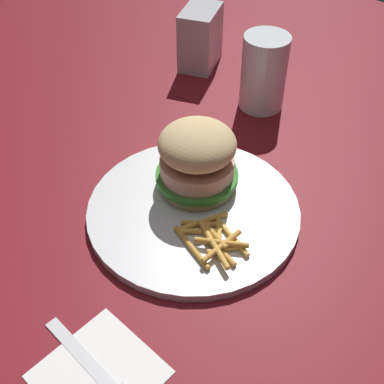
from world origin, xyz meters
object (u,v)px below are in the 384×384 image
Objects in this scene: sandwich at (197,158)px; napkin_dispenser at (200,38)px; drink_glass at (263,77)px; fork at (100,374)px; napkin at (99,374)px; plate at (192,212)px; fries_pile at (214,239)px.

sandwich is 1.05× the size of napkin_dispenser.
sandwich is 0.90× the size of drink_glass.
napkin is at bearing 83.55° from fork.
plate is 0.24m from napkin.
napkin_dispenser is (0.55, 0.30, 0.05)m from napkin.
plate is 2.26× the size of drink_glass.
sandwich is 0.24m from drink_glass.
fork is 0.53m from drink_glass.
drink_glass is at bearing 14.94° from fork.
napkin is at bearing -177.96° from fries_pile.
napkin_dispenser is at bearing 28.44° from fork.
sandwich is 0.35m from napkin_dispenser.
drink_glass reaches higher than plate.
sandwich reaches higher than fork.
drink_glass is at bearing 14.17° from plate.
plate is at bearing -165.83° from drink_glass.
napkin_dispenser reaches higher than napkin.
drink_glass is at bearing -124.98° from napkin_dispenser.
drink_glass is 1.16× the size of napkin_dispenser.
drink_glass is (0.51, 0.14, 0.05)m from fork.
plate is at bearing -150.17° from sandwich.
plate is at bearing 63.17° from fries_pile.
plate reaches higher than fork.
sandwich is at bearing 29.83° from plate.
fork is at bearing -96.45° from napkin.
fries_pile reaches higher than fork.
fries_pile is 0.21m from napkin.
drink_glass reaches higher than napkin_dispenser.
plate is at bearing 15.83° from fork.
drink_glass is (0.24, 0.05, -0.01)m from sandwich.
fork reaches higher than napkin.
napkin_dispenser is (0.35, 0.29, 0.04)m from fries_pile.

